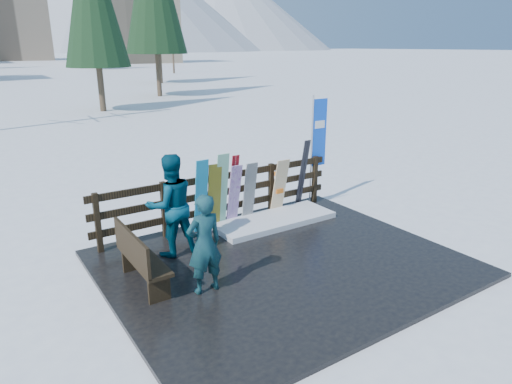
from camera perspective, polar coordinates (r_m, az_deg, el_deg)
ground at (r=8.31m, az=3.28°, el=-9.14°), size 700.00×700.00×0.00m
deck at (r=8.29m, az=3.29°, el=-8.89°), size 6.00×5.00×0.08m
fence at (r=9.74m, az=-4.36°, el=-0.30°), size 5.60×0.10×1.15m
snow_patch at (r=9.95m, az=2.28°, el=-3.53°), size 2.69×1.00×0.12m
bench at (r=7.48m, az=-14.41°, el=-7.85°), size 0.41×1.50×0.97m
snowboard_0 at (r=9.26m, az=-6.87°, el=-0.56°), size 0.27×0.26×1.56m
snowboard_1 at (r=9.46m, az=-4.34°, el=0.11°), size 0.27×0.27×1.62m
snowboard_2 at (r=9.41m, az=-5.24°, el=-0.62°), size 0.29×0.21×1.43m
snowboard_3 at (r=9.64m, az=-2.75°, el=-0.37°), size 0.26×0.30×1.35m
snowboard_4 at (r=9.83m, az=-0.83°, el=-0.01°), size 0.28×0.25×1.34m
snowboard_5 at (r=10.27m, az=2.97°, el=0.65°), size 0.32×0.30×1.30m
ski_pair_a at (r=9.68m, az=-2.89°, el=0.32°), size 0.17×0.31×1.55m
ski_pair_b at (r=10.70m, az=5.84°, el=2.26°), size 0.17×0.32×1.65m
rental_flag at (r=11.03m, az=7.68°, el=6.84°), size 0.45×0.04×2.60m
person_front at (r=7.04m, az=-6.47°, el=-6.50°), size 0.59×0.39×1.60m
person_back at (r=8.34m, az=-10.60°, el=-1.65°), size 0.95×0.75×1.89m
trees at (r=53.95m, az=-23.77°, el=18.69°), size 41.90×68.74×13.57m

